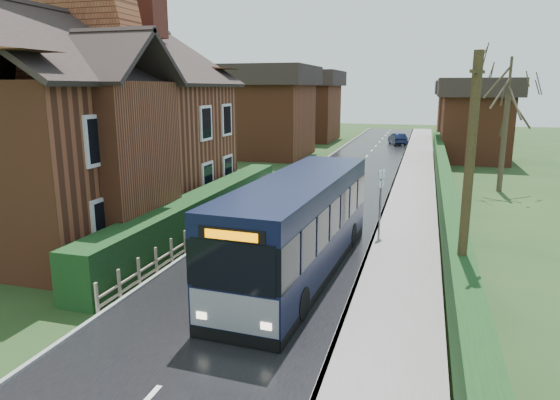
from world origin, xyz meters
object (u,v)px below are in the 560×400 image
(brick_house, at_px, (90,122))
(bus_stop_sign, at_px, (381,193))
(bus, at_px, (299,227))
(car_green, at_px, (239,227))
(car_silver, at_px, (270,188))
(telegraph_pole, at_px, (467,193))

(brick_house, bearing_deg, bus_stop_sign, 5.84)
(bus, relative_size, bus_stop_sign, 3.73)
(brick_house, height_order, bus_stop_sign, brick_house)
(car_green, height_order, bus_stop_sign, bus_stop_sign)
(car_silver, bearing_deg, brick_house, -133.43)
(brick_house, relative_size, car_silver, 3.44)
(car_green, relative_size, telegraph_pole, 0.67)
(car_silver, distance_m, car_green, 7.25)
(car_green, bearing_deg, telegraph_pole, -56.63)
(car_silver, bearing_deg, car_green, -81.42)
(brick_house, bearing_deg, bus, -18.51)
(brick_house, xyz_separation_m, bus_stop_sign, (11.97, 1.22, -2.57))
(car_green, xyz_separation_m, bus_stop_sign, (5.01, 2.25, 1.16))
(brick_house, distance_m, car_silver, 9.30)
(bus_stop_sign, relative_size, telegraph_pole, 0.41)
(bus, bearing_deg, car_silver, 115.64)
(brick_house, xyz_separation_m, bus, (9.84, -3.30, -2.86))
(bus, distance_m, car_silver, 10.26)
(bus, height_order, car_silver, bus)
(car_green, bearing_deg, car_silver, 72.46)
(brick_house, height_order, car_silver, brick_house)
(car_silver, height_order, bus_stop_sign, bus_stop_sign)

